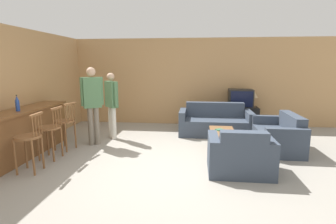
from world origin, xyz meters
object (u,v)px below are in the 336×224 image
object	(u,v)px
tv	(240,98)
person_by_counter	(92,101)
bar_chair_far	(65,124)
couch_far	(215,123)
person_by_window	(112,102)
tv_unit	(239,117)
loveseat_right	(279,136)
coffee_table	(222,134)
book_on_table	(219,130)
table_lamp	(253,94)
armchair_near	(240,156)
bar_chair_mid	(50,131)
bottle	(17,104)
bar_chair_near	(29,140)

from	to	relation	value
tv	person_by_counter	distance (m)	4.11
bar_chair_far	couch_far	bearing A→B (deg)	26.37
bar_chair_far	person_by_window	size ratio (longest dim) A/B	0.63
person_by_counter	tv_unit	bearing A→B (deg)	29.46
loveseat_right	tv_unit	distance (m)	1.98
tv_unit	coffee_table	bearing A→B (deg)	-108.59
book_on_table	table_lamp	size ratio (longest dim) A/B	0.39
armchair_near	person_by_window	bearing A→B (deg)	147.32
bar_chair_mid	coffee_table	bearing A→B (deg)	16.36
bottle	book_on_table	world-z (taller)	bottle
bar_chair_far	table_lamp	size ratio (longest dim) A/B	2.06
table_lamp	bar_chair_mid	bearing A→B (deg)	-145.83
couch_far	coffee_table	size ratio (longest dim) A/B	2.00
coffee_table	table_lamp	xyz separation A→B (m)	(1.03, 2.00, 0.65)
armchair_near	book_on_table	bearing A→B (deg)	100.39
armchair_near	tv	world-z (taller)	tv
bottle	tv_unit	bearing A→B (deg)	34.04
tv	book_on_table	bearing A→B (deg)	-110.59
person_by_window	tv_unit	bearing A→B (deg)	24.01
coffee_table	table_lamp	distance (m)	2.34
bar_chair_mid	bar_chair_near	bearing A→B (deg)	-90.00
loveseat_right	coffee_table	xyz separation A→B (m)	(-1.21, -0.10, 0.05)
bar_chair_mid	bar_chair_far	bearing A→B (deg)	90.03
couch_far	book_on_table	xyz separation A→B (m)	(0.01, -1.18, 0.12)
tv_unit	person_by_counter	xyz separation A→B (m)	(-3.58, -2.02, 0.71)
tv_unit	book_on_table	world-z (taller)	tv_unit
couch_far	armchair_near	distance (m)	2.52
loveseat_right	bottle	xyz separation A→B (m)	(-5.14, -1.20, 0.81)
armchair_near	tv	size ratio (longest dim) A/B	1.59
bar_chair_near	tv	xyz separation A→B (m)	(4.06, 3.64, 0.31)
coffee_table	table_lamp	bearing A→B (deg)	62.84
couch_far	bottle	world-z (taller)	bottle
bar_chair_mid	person_by_counter	size ratio (longest dim) A/B	0.58
bottle	loveseat_right	bearing A→B (deg)	13.16
loveseat_right	tv	distance (m)	2.06
coffee_table	person_by_counter	bearing A→B (deg)	-179.61
bar_chair_near	bar_chair_mid	bearing A→B (deg)	90.00
bar_chair_far	person_by_window	world-z (taller)	person_by_window
person_by_window	table_lamp	bearing A→B (deg)	21.93
couch_far	person_by_counter	distance (m)	3.17
armchair_near	bottle	xyz separation A→B (m)	(-4.11, 0.18, 0.80)
bar_chair_far	book_on_table	world-z (taller)	bar_chair_far
armchair_near	bottle	world-z (taller)	bottle
armchair_near	bottle	bearing A→B (deg)	177.45
bar_chair_far	couch_far	xyz separation A→B (m)	(3.31, 1.64, -0.27)
tv_unit	person_by_counter	size ratio (longest dim) A/B	0.57
bar_chair_mid	couch_far	xyz separation A→B (m)	(3.31, 2.22, -0.27)
coffee_table	tv_unit	xyz separation A→B (m)	(0.67, 2.00, -0.03)
bar_chair_far	table_lamp	distance (m)	5.06
bar_chair_mid	armchair_near	xyz separation A→B (m)	(3.57, -0.29, -0.27)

